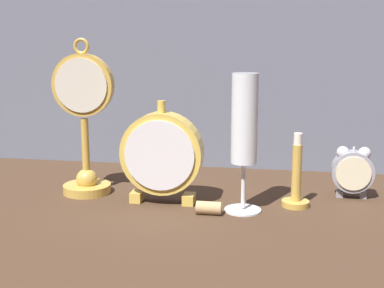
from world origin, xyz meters
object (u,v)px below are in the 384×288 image
at_px(pocket_watch_on_stand, 85,128).
at_px(wine_cork, 209,208).
at_px(alarm_clock_twin_bell, 353,170).
at_px(brass_candlestick, 296,183).
at_px(mantel_clock_silver, 162,154).
at_px(champagne_flute, 244,129).

xyz_separation_m(pocket_watch_on_stand, wine_cork, (0.25, -0.08, -0.11)).
distance_m(pocket_watch_on_stand, alarm_clock_twin_bell, 0.50).
distance_m(pocket_watch_on_stand, brass_candlestick, 0.40).
height_order(mantel_clock_silver, brass_candlestick, mantel_clock_silver).
height_order(alarm_clock_twin_bell, champagne_flute, champagne_flute).
distance_m(mantel_clock_silver, brass_candlestick, 0.24).
bearing_deg(champagne_flute, alarm_clock_twin_bell, 29.75).
xyz_separation_m(alarm_clock_twin_bell, wine_cork, (-0.24, -0.14, -0.04)).
bearing_deg(brass_candlestick, pocket_watch_on_stand, 177.90).
relative_size(pocket_watch_on_stand, mantel_clock_silver, 1.58).
xyz_separation_m(mantel_clock_silver, champagne_flute, (0.15, -0.02, 0.05)).
relative_size(alarm_clock_twin_bell, brass_candlestick, 0.74).
xyz_separation_m(champagne_flute, brass_candlestick, (0.09, 0.04, -0.10)).
distance_m(alarm_clock_twin_bell, champagne_flute, 0.24).
bearing_deg(pocket_watch_on_stand, brass_candlestick, -2.10).
relative_size(alarm_clock_twin_bell, wine_cork, 2.29).
bearing_deg(wine_cork, mantel_clock_silver, 152.86).
bearing_deg(wine_cork, brass_candlestick, 25.36).
xyz_separation_m(alarm_clock_twin_bell, mantel_clock_silver, (-0.34, -0.09, 0.04)).
relative_size(mantel_clock_silver, wine_cork, 4.35).
bearing_deg(champagne_flute, brass_candlestick, 25.06).
bearing_deg(champagne_flute, mantel_clock_silver, 172.12).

